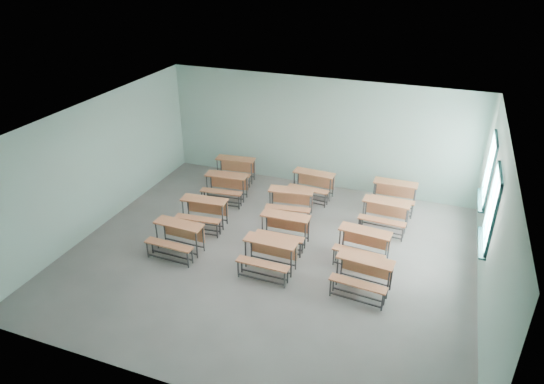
{
  "coord_description": "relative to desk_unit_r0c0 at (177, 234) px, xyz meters",
  "views": [
    {
      "loc": [
        3.29,
        -8.68,
        6.42
      ],
      "look_at": [
        -0.39,
        1.2,
        1.0
      ],
      "focal_mm": 32.0,
      "sensor_mm": 36.0,
      "label": 1
    }
  ],
  "objects": [
    {
      "name": "room",
      "position": [
        2.12,
        0.64,
        1.11
      ],
      "size": [
        9.04,
        8.04,
        3.24
      ],
      "color": "gray",
      "rests_on": "ground"
    },
    {
      "name": "desk_unit_r0c0",
      "position": [
        0.0,
        0.0,
        0.0
      ],
      "size": [
        1.18,
        0.81,
        0.72
      ],
      "rotation": [
        0.0,
        0.0,
        -0.03
      ],
      "color": "#BD6C44",
      "rests_on": "ground"
    },
    {
      "name": "desk_unit_r0c1",
      "position": [
        2.23,
        0.06,
        0.0
      ],
      "size": [
        1.17,
        0.8,
        0.72
      ],
      "rotation": [
        0.0,
        0.0,
        -0.02
      ],
      "color": "#BD6C44",
      "rests_on": "ground"
    },
    {
      "name": "desk_unit_r0c2",
      "position": [
        4.27,
        0.09,
        0.0
      ],
      "size": [
        1.22,
        0.87,
        0.72
      ],
      "rotation": [
        0.0,
        0.0,
        -0.08
      ],
      "color": "#BD6C44",
      "rests_on": "ground"
    },
    {
      "name": "desk_unit_r1c0",
      "position": [
        0.01,
        1.25,
        0.0
      ],
      "size": [
        1.23,
        0.88,
        0.72
      ],
      "rotation": [
        0.0,
        0.0,
        0.09
      ],
      "color": "#BD6C44",
      "rests_on": "ground"
    },
    {
      "name": "desk_unit_r1c1",
      "position": [
        2.18,
        1.2,
        0.0
      ],
      "size": [
        1.18,
        0.81,
        0.72
      ],
      "rotation": [
        0.0,
        0.0,
        0.03
      ],
      "color": "#BD6C44",
      "rests_on": "ground"
    },
    {
      "name": "desk_unit_r1c2",
      "position": [
        4.06,
        1.18,
        0.0
      ],
      "size": [
        1.21,
        0.86,
        0.72
      ],
      "rotation": [
        0.0,
        0.0,
        -0.08
      ],
      "color": "#BD6C44",
      "rests_on": "ground"
    },
    {
      "name": "desk_unit_r2c0",
      "position": [
        -0.08,
        2.75,
        0.0
      ],
      "size": [
        1.23,
        0.89,
        0.72
      ],
      "rotation": [
        0.0,
        0.0,
        0.1
      ],
      "color": "#BD6C44",
      "rests_on": "ground"
    },
    {
      "name": "desk_unit_r2c1",
      "position": [
        1.9,
        2.51,
        0.0
      ],
      "size": [
        1.25,
        0.93,
        0.72
      ],
      "rotation": [
        0.0,
        0.0,
        0.14
      ],
      "color": "#BD6C44",
      "rests_on": "ground"
    },
    {
      "name": "desk_unit_r2c2",
      "position": [
        4.31,
        2.73,
        0.0
      ],
      "size": [
        1.19,
        0.83,
        0.72
      ],
      "rotation": [
        0.0,
        0.0,
        -0.04
      ],
      "color": "#BD6C44",
      "rests_on": "ground"
    },
    {
      "name": "desk_unit_r3c0",
      "position": [
        -0.31,
        3.89,
        0.0
      ],
      "size": [
        1.24,
        0.9,
        0.72
      ],
      "rotation": [
        0.0,
        0.0,
        0.11
      ],
      "color": "#BD6C44",
      "rests_on": "ground"
    },
    {
      "name": "desk_unit_r3c1",
      "position": [
        2.14,
        3.74,
        0.0
      ],
      "size": [
        1.2,
        0.85,
        0.72
      ],
      "rotation": [
        0.0,
        0.0,
        -0.06
      ],
      "color": "#BD6C44",
      "rests_on": "ground"
    },
    {
      "name": "desk_unit_r3c2",
      "position": [
        4.37,
        3.9,
        0.0
      ],
      "size": [
        1.16,
        0.78,
        0.72
      ],
      "rotation": [
        0.0,
        0.0,
        0.0
      ],
      "color": "#BD6C44",
      "rests_on": "ground"
    }
  ]
}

